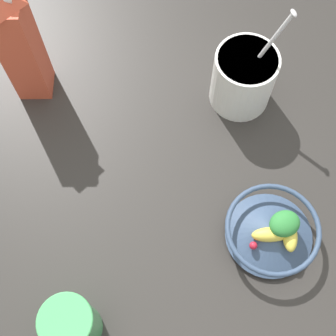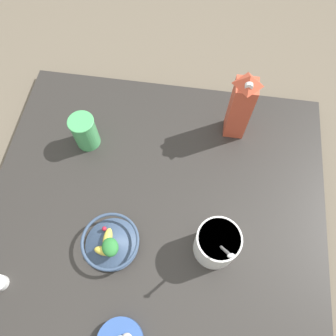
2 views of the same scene
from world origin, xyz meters
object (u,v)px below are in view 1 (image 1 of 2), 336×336
at_px(fruit_bowl, 272,231).
at_px(yogurt_tub, 244,77).
at_px(drinking_cup, 72,325).
at_px(milk_carton, 19,43).

relative_size(fruit_bowl, yogurt_tub, 0.71).
distance_m(yogurt_tub, drinking_cup, 0.59).
xyz_separation_m(fruit_bowl, milk_carton, (0.36, 0.49, 0.11)).
bearing_deg(yogurt_tub, drinking_cup, 146.33).
bearing_deg(drinking_cup, yogurt_tub, -33.67).
bearing_deg(yogurt_tub, fruit_bowl, -173.60).
distance_m(fruit_bowl, yogurt_tub, 0.33).
bearing_deg(milk_carton, fruit_bowl, -126.06).
bearing_deg(drinking_cup, milk_carton, 13.66).
xyz_separation_m(fruit_bowl, drinking_cup, (-0.17, 0.36, 0.03)).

